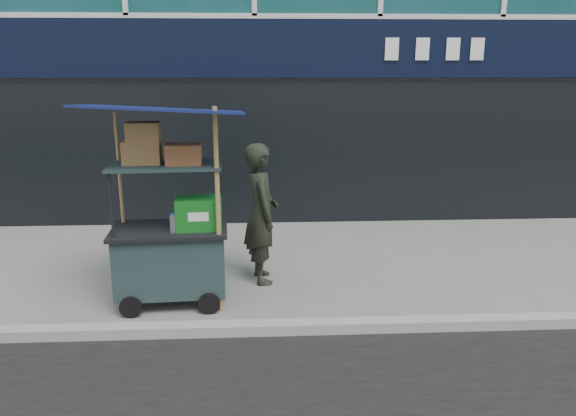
{
  "coord_description": "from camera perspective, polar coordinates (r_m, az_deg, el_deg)",
  "views": [
    {
      "loc": [
        0.04,
        -5.46,
        2.71
      ],
      "look_at": [
        0.39,
        1.2,
        0.96
      ],
      "focal_mm": 35.0,
      "sensor_mm": 36.0,
      "label": 1
    }
  ],
  "objects": [
    {
      "name": "curb",
      "position": [
        5.89,
        -3.12,
        -12.09
      ],
      "size": [
        80.0,
        0.18,
        0.12
      ],
      "primitive_type": "cube",
      "color": "#999991",
      "rests_on": "ground"
    },
    {
      "name": "vendor_cart",
      "position": [
        6.46,
        -11.77,
        -2.72
      ],
      "size": [
        1.79,
        1.31,
        2.31
      ],
      "rotation": [
        0.0,
        0.0,
        0.06
      ],
      "color": "#1C2F2F",
      "rests_on": "ground"
    },
    {
      "name": "vendor_man",
      "position": [
        6.97,
        -2.75,
        -0.56
      ],
      "size": [
        0.53,
        0.71,
        1.76
      ],
      "primitive_type": "imported",
      "rotation": [
        0.0,
        0.0,
        1.75
      ],
      "color": "black",
      "rests_on": "ground"
    },
    {
      "name": "ground",
      "position": [
        6.09,
        -3.12,
        -11.75
      ],
      "size": [
        80.0,
        80.0,
        0.0
      ],
      "primitive_type": "plane",
      "color": "slate",
      "rests_on": "ground"
    }
  ]
}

